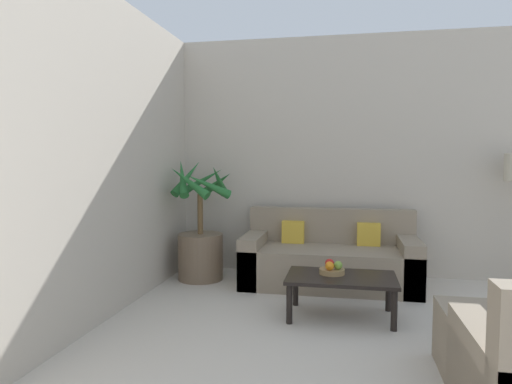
# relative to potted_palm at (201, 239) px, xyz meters

# --- Properties ---
(wall_back) EXTENTS (7.75, 0.06, 2.70)m
(wall_back) POSITION_rel_potted_palm_xyz_m (2.71, 0.57, 0.90)
(wall_back) COLOR #BCB2A3
(wall_back) RESTS_ON ground_plane
(potted_palm) EXTENTS (0.70, 0.77, 1.34)m
(potted_palm) POSITION_rel_potted_palm_xyz_m (0.00, 0.00, 0.00)
(potted_palm) COLOR brown
(potted_palm) RESTS_ON ground_plane
(sofa_loveseat) EXTENTS (1.79, 0.81, 0.78)m
(sofa_loveseat) POSITION_rel_potted_palm_xyz_m (1.40, 0.05, -0.18)
(sofa_loveseat) COLOR gray
(sofa_loveseat) RESTS_ON ground_plane
(coffee_table) EXTENTS (0.90, 0.56, 0.35)m
(coffee_table) POSITION_rel_potted_palm_xyz_m (1.52, -0.93, -0.14)
(coffee_table) COLOR black
(coffee_table) RESTS_ON ground_plane
(fruit_bowl) EXTENTS (0.21, 0.21, 0.04)m
(fruit_bowl) POSITION_rel_potted_palm_xyz_m (1.45, -0.88, -0.07)
(fruit_bowl) COLOR #997A4C
(fruit_bowl) RESTS_ON coffee_table
(apple_red) EXTENTS (0.07, 0.07, 0.07)m
(apple_red) POSITION_rel_potted_palm_xyz_m (1.42, -0.84, -0.02)
(apple_red) COLOR red
(apple_red) RESTS_ON fruit_bowl
(apple_green) EXTENTS (0.07, 0.07, 0.07)m
(apple_green) POSITION_rel_potted_palm_xyz_m (1.50, -0.90, -0.02)
(apple_green) COLOR olive
(apple_green) RESTS_ON fruit_bowl
(orange_fruit) EXTENTS (0.07, 0.07, 0.07)m
(orange_fruit) POSITION_rel_potted_palm_xyz_m (1.43, -0.94, -0.02)
(orange_fruit) COLOR orange
(orange_fruit) RESTS_ON fruit_bowl
(ottoman) EXTENTS (0.66, 0.50, 0.41)m
(ottoman) POSITION_rel_potted_palm_xyz_m (2.47, -1.81, -0.24)
(ottoman) COLOR gray
(ottoman) RESTS_ON ground_plane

